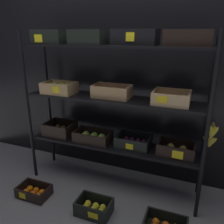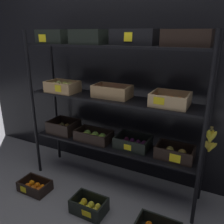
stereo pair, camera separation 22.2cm
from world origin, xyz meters
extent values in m
plane|color=gray|center=(0.00, 0.00, 0.00)|extent=(10.00, 10.00, 0.00)
cube|color=black|center=(0.00, 0.37, 1.23)|extent=(4.11, 0.12, 2.46)
cylinder|color=black|center=(-0.85, -0.17, 0.78)|extent=(0.03, 0.03, 1.56)
cylinder|color=black|center=(0.85, -0.17, 0.78)|extent=(0.03, 0.03, 1.56)
cylinder|color=black|center=(-0.85, 0.17, 0.78)|extent=(0.03, 0.03, 1.56)
cylinder|color=black|center=(0.85, 0.17, 0.78)|extent=(0.03, 0.03, 1.56)
cube|color=black|center=(0.00, 0.00, 0.46)|extent=(1.67, 0.32, 0.02)
cube|color=black|center=(0.00, 0.00, 0.94)|extent=(1.67, 0.32, 0.02)
cube|color=black|center=(0.00, 0.00, 1.42)|extent=(1.67, 0.32, 0.02)
cube|color=black|center=(-0.61, 0.01, 0.48)|extent=(0.30, 0.26, 0.01)
cube|color=black|center=(-0.61, -0.11, 0.55)|extent=(0.30, 0.02, 0.12)
cube|color=black|center=(-0.61, 0.13, 0.55)|extent=(0.30, 0.02, 0.12)
cube|color=black|center=(-0.75, 0.01, 0.55)|extent=(0.02, 0.23, 0.12)
cube|color=black|center=(-0.47, 0.01, 0.55)|extent=(0.02, 0.23, 0.12)
ellipsoid|color=brown|center=(-0.68, -0.05, 0.52)|extent=(0.05, 0.05, 0.07)
ellipsoid|color=brown|center=(-0.61, -0.05, 0.52)|extent=(0.05, 0.05, 0.07)
ellipsoid|color=brown|center=(-0.54, -0.05, 0.52)|extent=(0.05, 0.05, 0.07)
ellipsoid|color=brown|center=(-0.68, 0.01, 0.52)|extent=(0.05, 0.05, 0.07)
ellipsoid|color=brown|center=(-0.61, 0.01, 0.52)|extent=(0.05, 0.05, 0.07)
ellipsoid|color=brown|center=(-0.54, 0.01, 0.52)|extent=(0.05, 0.05, 0.07)
ellipsoid|color=brown|center=(-0.68, 0.07, 0.52)|extent=(0.05, 0.05, 0.07)
ellipsoid|color=brown|center=(-0.61, 0.06, 0.52)|extent=(0.05, 0.05, 0.07)
ellipsoid|color=brown|center=(-0.54, 0.07, 0.52)|extent=(0.05, 0.05, 0.07)
cube|color=black|center=(-0.20, -0.02, 0.48)|extent=(0.37, 0.21, 0.01)
cube|color=black|center=(-0.20, -0.12, 0.53)|extent=(0.37, 0.02, 0.09)
cube|color=black|center=(-0.20, 0.08, 0.53)|extent=(0.37, 0.02, 0.09)
cube|color=black|center=(-0.38, -0.02, 0.53)|extent=(0.02, 0.18, 0.09)
cube|color=black|center=(-0.03, -0.02, 0.53)|extent=(0.02, 0.18, 0.09)
sphere|color=#94B940|center=(-0.29, -0.05, 0.52)|extent=(0.07, 0.07, 0.07)
sphere|color=#95BC3B|center=(-0.20, -0.04, 0.52)|extent=(0.07, 0.07, 0.07)
sphere|color=#8DB940|center=(-0.11, -0.04, 0.52)|extent=(0.07, 0.07, 0.07)
sphere|color=#86B745|center=(-0.30, 0.01, 0.52)|extent=(0.07, 0.07, 0.07)
sphere|color=#8BBC49|center=(-0.20, 0.01, 0.52)|extent=(0.07, 0.07, 0.07)
sphere|color=#84BE46|center=(-0.11, 0.01, 0.52)|extent=(0.07, 0.07, 0.07)
cube|color=black|center=(0.21, 0.03, 0.48)|extent=(0.32, 0.25, 0.01)
cube|color=black|center=(0.21, -0.09, 0.53)|extent=(0.32, 0.02, 0.10)
cube|color=black|center=(0.21, 0.15, 0.53)|extent=(0.32, 0.02, 0.10)
cube|color=black|center=(0.06, 0.03, 0.53)|extent=(0.02, 0.21, 0.10)
cube|color=black|center=(0.37, 0.03, 0.53)|extent=(0.02, 0.21, 0.10)
sphere|color=#6D205A|center=(0.12, -0.03, 0.51)|extent=(0.05, 0.05, 0.05)
sphere|color=#5D2A5A|center=(0.19, -0.02, 0.51)|extent=(0.05, 0.05, 0.05)
sphere|color=#5A2F5A|center=(0.25, -0.02, 0.51)|extent=(0.05, 0.05, 0.05)
sphere|color=#542B52|center=(0.31, -0.03, 0.51)|extent=(0.05, 0.05, 0.05)
sphere|color=#65205C|center=(0.12, 0.03, 0.51)|extent=(0.05, 0.05, 0.05)
sphere|color=#551A4A|center=(0.18, 0.03, 0.51)|extent=(0.05, 0.05, 0.05)
sphere|color=#56294C|center=(0.25, 0.03, 0.51)|extent=(0.05, 0.05, 0.05)
sphere|color=#5E1D5C|center=(0.31, 0.03, 0.51)|extent=(0.05, 0.05, 0.05)
sphere|color=#692045|center=(0.12, 0.09, 0.51)|extent=(0.05, 0.05, 0.05)
sphere|color=#591C5C|center=(0.18, 0.09, 0.51)|extent=(0.05, 0.05, 0.05)
sphere|color=#591C52|center=(0.25, 0.08, 0.51)|extent=(0.05, 0.05, 0.05)
sphere|color=#662A5A|center=(0.31, 0.09, 0.51)|extent=(0.05, 0.05, 0.05)
cube|color=yellow|center=(0.21, -0.10, 0.52)|extent=(0.07, 0.01, 0.06)
cube|color=black|center=(0.62, 0.01, 0.48)|extent=(0.33, 0.21, 0.01)
cube|color=black|center=(0.62, -0.09, 0.54)|extent=(0.33, 0.02, 0.10)
cube|color=black|center=(0.62, 0.11, 0.54)|extent=(0.33, 0.02, 0.10)
cube|color=black|center=(0.47, 0.01, 0.54)|extent=(0.02, 0.18, 0.10)
cube|color=black|center=(0.78, 0.01, 0.54)|extent=(0.02, 0.18, 0.10)
sphere|color=#DDB555|center=(0.57, -0.02, 0.52)|extent=(0.07, 0.07, 0.07)
sphere|color=#CFC455|center=(0.68, -0.02, 0.52)|extent=(0.07, 0.07, 0.07)
sphere|color=gold|center=(0.57, 0.04, 0.52)|extent=(0.07, 0.07, 0.07)
sphere|color=gold|center=(0.68, 0.03, 0.52)|extent=(0.07, 0.07, 0.07)
cube|color=yellow|center=(0.65, -0.10, 0.53)|extent=(0.09, 0.01, 0.07)
cube|color=tan|center=(-0.55, -0.03, 0.96)|extent=(0.32, 0.22, 0.01)
cube|color=tan|center=(-0.55, -0.14, 1.01)|extent=(0.32, 0.02, 0.10)
cube|color=tan|center=(-0.55, 0.07, 1.01)|extent=(0.32, 0.02, 0.10)
cube|color=tan|center=(-0.70, -0.03, 1.01)|extent=(0.02, 0.19, 0.10)
cube|color=tan|center=(-0.40, -0.03, 1.01)|extent=(0.02, 0.19, 0.10)
ellipsoid|color=#BBC057|center=(-0.63, -0.07, 1.01)|extent=(0.07, 0.07, 0.09)
ellipsoid|color=#BAB14D|center=(-0.55, -0.07, 1.01)|extent=(0.07, 0.07, 0.09)
ellipsoid|color=#BCBA53|center=(-0.48, -0.07, 1.01)|extent=(0.07, 0.07, 0.09)
ellipsoid|color=#ABB75D|center=(-0.63, -0.01, 1.01)|extent=(0.07, 0.07, 0.09)
ellipsoid|color=#B3BA4A|center=(-0.55, 0.00, 1.01)|extent=(0.07, 0.07, 0.09)
ellipsoid|color=tan|center=(-0.48, 0.00, 1.01)|extent=(0.07, 0.07, 0.09)
cube|color=yellow|center=(-0.52, -0.15, 1.01)|extent=(0.07, 0.01, 0.07)
cube|color=tan|center=(-0.01, 0.02, 0.96)|extent=(0.35, 0.21, 0.01)
cube|color=tan|center=(-0.01, -0.08, 1.01)|extent=(0.35, 0.02, 0.10)
cube|color=tan|center=(-0.01, 0.11, 1.01)|extent=(0.35, 0.02, 0.10)
cube|color=tan|center=(-0.18, 0.02, 1.01)|extent=(0.02, 0.18, 0.10)
cube|color=tan|center=(0.16, 0.02, 1.01)|extent=(0.02, 0.18, 0.10)
sphere|color=red|center=(-0.09, -0.01, 1.00)|extent=(0.07, 0.07, 0.07)
sphere|color=red|center=(-0.01, -0.01, 1.00)|extent=(0.07, 0.07, 0.07)
sphere|color=red|center=(0.07, -0.01, 1.00)|extent=(0.07, 0.07, 0.07)
sphere|color=red|center=(-0.09, 0.05, 1.00)|extent=(0.07, 0.07, 0.07)
sphere|color=red|center=(-0.01, 0.04, 1.00)|extent=(0.07, 0.07, 0.07)
sphere|color=red|center=(0.07, 0.05, 1.00)|extent=(0.07, 0.07, 0.07)
cube|color=tan|center=(0.54, 0.01, 0.96)|extent=(0.31, 0.26, 0.01)
cube|color=tan|center=(0.54, -0.12, 1.01)|extent=(0.31, 0.02, 0.10)
cube|color=tan|center=(0.54, 0.13, 1.01)|extent=(0.31, 0.02, 0.10)
cube|color=tan|center=(0.40, 0.01, 1.01)|extent=(0.02, 0.23, 0.10)
cube|color=tan|center=(0.69, 0.01, 1.01)|extent=(0.02, 0.23, 0.10)
sphere|color=orange|center=(0.47, -0.04, 0.99)|extent=(0.06, 0.06, 0.06)
sphere|color=orange|center=(0.55, -0.04, 0.99)|extent=(0.06, 0.06, 0.06)
sphere|color=orange|center=(0.62, -0.03, 0.99)|extent=(0.06, 0.06, 0.06)
sphere|color=orange|center=(0.47, 0.05, 0.99)|extent=(0.06, 0.06, 0.06)
sphere|color=orange|center=(0.54, 0.04, 0.99)|extent=(0.06, 0.06, 0.06)
sphere|color=orange|center=(0.61, 0.05, 0.99)|extent=(0.06, 0.06, 0.06)
cube|color=yellow|center=(0.48, -0.13, 1.01)|extent=(0.09, 0.01, 0.06)
cube|color=black|center=(-0.62, -0.02, 1.43)|extent=(0.31, 0.21, 0.01)
cube|color=black|center=(-0.62, -0.12, 1.50)|extent=(0.31, 0.02, 0.12)
cube|color=black|center=(-0.62, 0.07, 1.50)|extent=(0.31, 0.02, 0.12)
cube|color=black|center=(-0.76, -0.02, 1.50)|extent=(0.02, 0.18, 0.12)
cube|color=black|center=(-0.47, -0.02, 1.50)|extent=(0.02, 0.18, 0.12)
sphere|color=orange|center=(-0.67, -0.05, 1.48)|extent=(0.07, 0.07, 0.07)
sphere|color=orange|center=(-0.56, -0.05, 1.48)|extent=(0.07, 0.07, 0.07)
sphere|color=orange|center=(-0.66, 0.01, 1.48)|extent=(0.07, 0.07, 0.07)
sphere|color=orange|center=(-0.56, 0.00, 1.48)|extent=(0.07, 0.07, 0.07)
cube|color=yellow|center=(-0.67, -0.13, 1.48)|extent=(0.08, 0.01, 0.07)
cube|color=black|center=(-0.22, -0.01, 1.43)|extent=(0.31, 0.25, 0.01)
cube|color=black|center=(-0.22, -0.13, 1.50)|extent=(0.31, 0.02, 0.12)
cube|color=black|center=(-0.22, 0.11, 1.50)|extent=(0.31, 0.02, 0.12)
cube|color=black|center=(-0.36, -0.01, 1.50)|extent=(0.02, 0.22, 0.12)
cube|color=black|center=(-0.07, -0.01, 1.50)|extent=(0.02, 0.22, 0.12)
ellipsoid|color=yellow|center=(-0.29, -0.05, 1.48)|extent=(0.06, 0.06, 0.08)
ellipsoid|color=yellow|center=(-0.21, -0.05, 1.48)|extent=(0.06, 0.06, 0.08)
ellipsoid|color=yellow|center=(-0.14, -0.05, 1.48)|extent=(0.06, 0.06, 0.08)
ellipsoid|color=yellow|center=(-0.29, 0.03, 1.48)|extent=(0.06, 0.06, 0.08)
ellipsoid|color=yellow|center=(-0.22, 0.03, 1.48)|extent=(0.06, 0.06, 0.08)
ellipsoid|color=yellow|center=(-0.14, 0.03, 1.48)|extent=(0.06, 0.06, 0.08)
cube|color=black|center=(0.20, 0.03, 1.43)|extent=(0.38, 0.23, 0.01)
cube|color=black|center=(0.20, -0.08, 1.50)|extent=(0.38, 0.02, 0.12)
cube|color=black|center=(0.20, 0.14, 1.50)|extent=(0.38, 0.02, 0.12)
cube|color=black|center=(0.02, 0.03, 1.50)|extent=(0.02, 0.20, 0.12)
cube|color=black|center=(0.38, 0.03, 1.50)|extent=(0.02, 0.20, 0.12)
ellipsoid|color=brown|center=(0.08, 0.00, 1.47)|extent=(0.05, 0.05, 0.07)
ellipsoid|color=brown|center=(0.14, 0.00, 1.47)|extent=(0.05, 0.05, 0.07)
ellipsoid|color=brown|center=(0.20, -0.01, 1.47)|extent=(0.05, 0.05, 0.07)
ellipsoid|color=brown|center=(0.26, 0.00, 1.47)|extent=(0.05, 0.05, 0.07)
ellipsoid|color=brown|center=(0.32, -0.01, 1.47)|extent=(0.05, 0.05, 0.07)
ellipsoid|color=brown|center=(0.09, 0.07, 1.47)|extent=(0.05, 0.05, 0.07)
ellipsoid|color=brown|center=(0.15, 0.07, 1.47)|extent=(0.05, 0.05, 0.07)
ellipsoid|color=brown|center=(0.20, 0.07, 1.47)|extent=(0.05, 0.05, 0.07)
ellipsoid|color=brown|center=(0.26, 0.07, 1.47)|extent=(0.05, 0.05, 0.07)
ellipsoid|color=brown|center=(0.31, 0.07, 1.47)|extent=(0.05, 0.05, 0.07)
cube|color=yellow|center=(0.19, -0.09, 1.50)|extent=(0.07, 0.01, 0.07)
cube|color=black|center=(0.63, 0.03, 1.43)|extent=(0.36, 0.24, 0.01)
cube|color=black|center=(0.63, -0.08, 1.50)|extent=(0.36, 0.02, 0.11)
cube|color=black|center=(0.63, 0.14, 1.50)|extent=(0.36, 0.02, 0.11)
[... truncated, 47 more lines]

